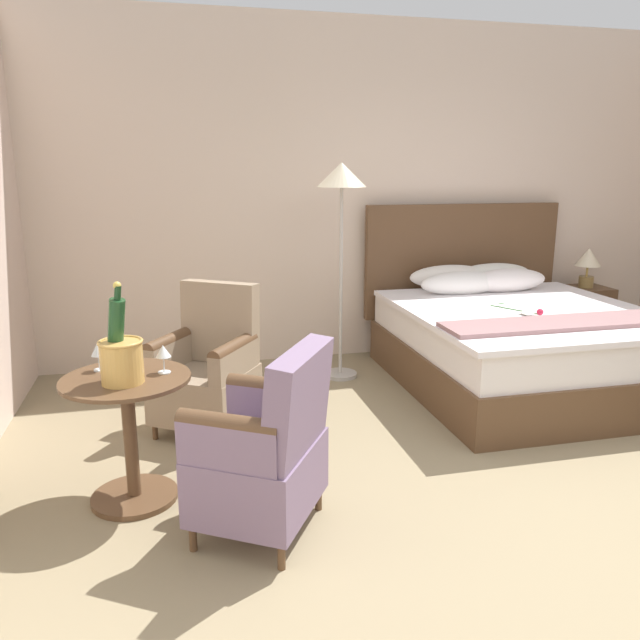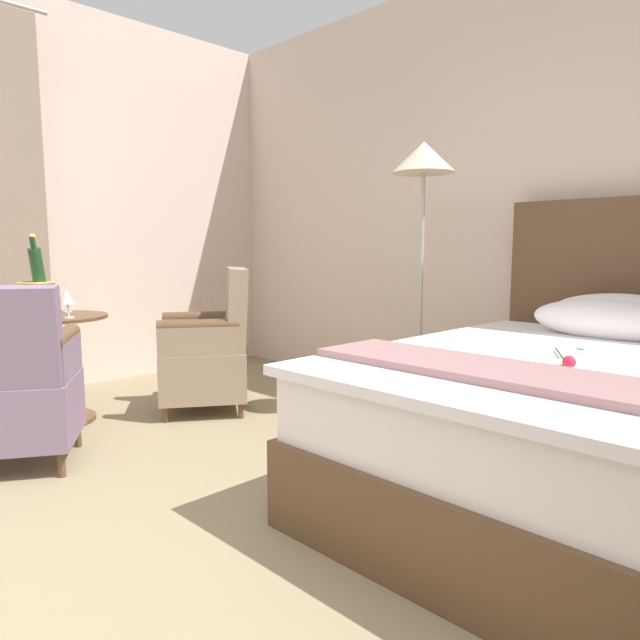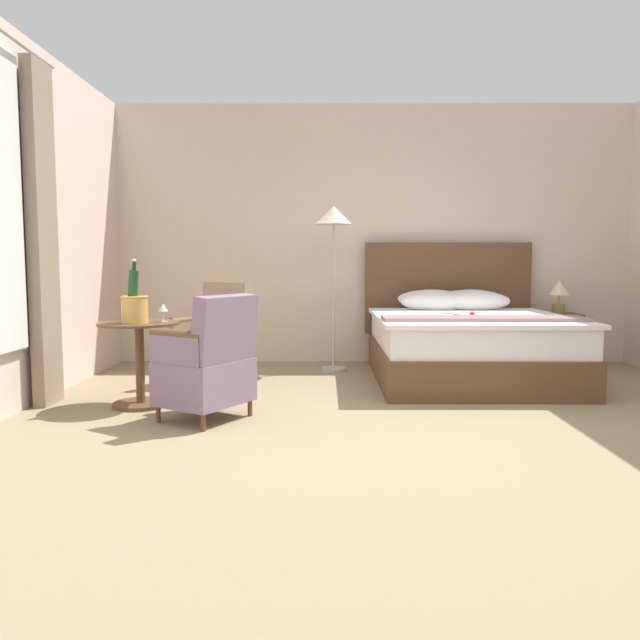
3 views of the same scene
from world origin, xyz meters
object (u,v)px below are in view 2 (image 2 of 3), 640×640
at_px(side_table_round, 55,362).
at_px(armchair_by_window, 210,352).
at_px(champagne_bucket, 37,293).
at_px(bed, 611,421).
at_px(floor_lamp_brass, 423,183).
at_px(wine_glass_near_bucket, 68,300).
at_px(wine_glass_near_edge, 66,295).
at_px(armchair_facing_bed, 9,388).

bearing_deg(side_table_round, armchair_by_window, 61.88).
bearing_deg(armchair_by_window, champagne_bucket, -116.44).
relative_size(bed, floor_lamp_brass, 1.23).
distance_m(bed, wine_glass_near_bucket, 2.95).
xyz_separation_m(bed, champagne_bucket, (-2.88, -1.26, 0.44)).
distance_m(bed, champagne_bucket, 3.18).
xyz_separation_m(floor_lamp_brass, champagne_bucket, (-1.58, -1.74, -0.67)).
distance_m(wine_glass_near_edge, armchair_by_window, 0.99).
bearing_deg(side_table_round, wine_glass_near_edge, 133.42).
bearing_deg(side_table_round, wine_glass_near_bucket, 7.88).
height_order(wine_glass_near_edge, armchair_facing_bed, armchair_facing_bed).
bearing_deg(champagne_bucket, bed, 23.64).
xyz_separation_m(side_table_round, wine_glass_near_bucket, (0.19, 0.03, 0.40)).
height_order(bed, armchair_facing_bed, bed).
bearing_deg(champagne_bucket, armchair_facing_bed, -30.13).
height_order(floor_lamp_brass, champagne_bucket, floor_lamp_brass).
relative_size(bed, wine_glass_near_edge, 14.02).
bearing_deg(wine_glass_near_edge, side_table_round, -46.58).
xyz_separation_m(floor_lamp_brass, side_table_round, (-1.58, -1.66, -1.10)).
xyz_separation_m(bed, armchair_by_window, (-2.43, -0.34, 0.02)).
xyz_separation_m(bed, armchair_facing_bed, (-2.24, -1.63, 0.04)).
height_order(bed, side_table_round, bed).
height_order(bed, wine_glass_near_edge, bed).
distance_m(floor_lamp_brass, wine_glass_near_edge, 2.39).
distance_m(side_table_round, wine_glass_near_edge, 0.45).
bearing_deg(floor_lamp_brass, bed, -20.09).
bearing_deg(wine_glass_near_bucket, champagne_bucket, -152.16).
relative_size(floor_lamp_brass, wine_glass_near_edge, 11.40).
height_order(side_table_round, champagne_bucket, champagne_bucket).
height_order(armchair_by_window, armchair_facing_bed, armchair_by_window).
xyz_separation_m(champagne_bucket, armchair_by_window, (0.46, 0.92, -0.42)).
bearing_deg(bed, wine_glass_near_edge, -160.93).
distance_m(armchair_by_window, armchair_facing_bed, 1.31).
relative_size(floor_lamp_brass, armchair_facing_bed, 1.88).
bearing_deg(armchair_facing_bed, side_table_round, 144.63).
distance_m(bed, armchair_facing_bed, 2.78).
height_order(wine_glass_near_bucket, armchair_by_window, armchair_by_window).
height_order(bed, wine_glass_near_bucket, bed).
relative_size(bed, armchair_facing_bed, 2.31).
distance_m(floor_lamp_brass, wine_glass_near_bucket, 2.25).
bearing_deg(floor_lamp_brass, armchair_by_window, -143.99).
bearing_deg(floor_lamp_brass, champagne_bucket, -132.32).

